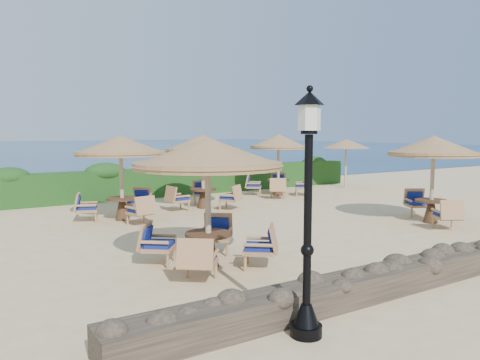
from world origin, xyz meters
TOP-DOWN VIEW (x-y plane):
  - ground at (0.00, 0.00)m, footprint 120.00×120.00m
  - sea at (0.00, 70.00)m, footprint 160.00×160.00m
  - hedge at (0.00, 7.20)m, footprint 18.00×0.90m
  - stone_wall at (0.00, -6.20)m, footprint 15.00×0.65m
  - lamp_post at (-4.80, -6.80)m, footprint 0.44×0.44m
  - extra_parasol at (7.80, 5.20)m, footprint 2.30×2.30m
  - cafe_set_0 at (-4.37, -3.17)m, footprint 3.08×3.08m
  - cafe_set_1 at (3.61, -2.67)m, footprint 2.71×2.76m
  - cafe_set_2 at (-4.27, 2.74)m, footprint 2.85×2.85m
  - cafe_set_3 at (-1.02, 3.46)m, footprint 2.79×2.78m
  - cafe_set_4 at (3.27, 4.67)m, footprint 2.66×2.66m

SIDE VIEW (x-z plane):
  - ground at x=0.00m, z-range 0.00..0.00m
  - sea at x=0.00m, z-range 0.00..0.00m
  - stone_wall at x=0.00m, z-range 0.00..0.44m
  - hedge at x=0.00m, z-range 0.00..1.20m
  - lamp_post at x=-4.80m, z-range -0.10..3.21m
  - cafe_set_4 at x=3.27m, z-range 0.40..3.06m
  - cafe_set_0 at x=-4.37m, z-range 0.56..3.22m
  - cafe_set_3 at x=-1.02m, z-range 0.57..3.22m
  - cafe_set_2 at x=-4.27m, z-range 0.59..3.24m
  - cafe_set_1 at x=3.61m, z-range 0.67..3.32m
  - extra_parasol at x=7.80m, z-range 0.97..3.37m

